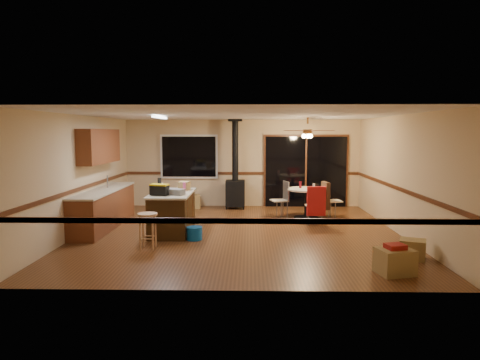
{
  "coord_description": "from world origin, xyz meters",
  "views": [
    {
      "loc": [
        0.21,
        -9.32,
        2.23
      ],
      "look_at": [
        0.0,
        0.3,
        1.15
      ],
      "focal_mm": 32.0,
      "sensor_mm": 36.0,
      "label": 1
    }
  ],
  "objects_px": {
    "kitchen_island": "(172,212)",
    "dining_table": "(306,198)",
    "toolbox_grey": "(175,192)",
    "blue_bucket": "(194,233)",
    "wood_stove": "(235,184)",
    "chair_near": "(316,201)",
    "toolbox_black": "(159,190)",
    "bar_stool": "(148,231)",
    "chair_left": "(283,195)",
    "box_under_window": "(192,201)",
    "box_corner_b": "(413,249)",
    "chair_right": "(326,196)",
    "box_corner_a": "(395,261)"
  },
  "relations": [
    {
      "from": "box_under_window",
      "to": "box_corner_a",
      "type": "distance_m",
      "value": 7.06
    },
    {
      "from": "toolbox_black",
      "to": "bar_stool",
      "type": "relative_size",
      "value": 0.54
    },
    {
      "from": "chair_right",
      "to": "toolbox_black",
      "type": "bearing_deg",
      "value": -151.96
    },
    {
      "from": "bar_stool",
      "to": "box_corner_a",
      "type": "bearing_deg",
      "value": -17.93
    },
    {
      "from": "toolbox_grey",
      "to": "toolbox_black",
      "type": "bearing_deg",
      "value": -165.8
    },
    {
      "from": "kitchen_island",
      "to": "box_under_window",
      "type": "bearing_deg",
      "value": 89.79
    },
    {
      "from": "wood_stove",
      "to": "chair_near",
      "type": "height_order",
      "value": "wood_stove"
    },
    {
      "from": "chair_right",
      "to": "box_corner_b",
      "type": "height_order",
      "value": "chair_right"
    },
    {
      "from": "blue_bucket",
      "to": "box_under_window",
      "type": "relative_size",
      "value": 0.67
    },
    {
      "from": "wood_stove",
      "to": "dining_table",
      "type": "relative_size",
      "value": 2.51
    },
    {
      "from": "dining_table",
      "to": "chair_left",
      "type": "bearing_deg",
      "value": 167.91
    },
    {
      "from": "kitchen_island",
      "to": "dining_table",
      "type": "height_order",
      "value": "kitchen_island"
    },
    {
      "from": "chair_left",
      "to": "chair_near",
      "type": "xyz_separation_m",
      "value": [
        0.71,
        -1.01,
        0.01
      ]
    },
    {
      "from": "blue_bucket",
      "to": "chair_left",
      "type": "bearing_deg",
      "value": 50.14
    },
    {
      "from": "chair_near",
      "to": "box_under_window",
      "type": "relative_size",
      "value": 1.43
    },
    {
      "from": "toolbox_grey",
      "to": "bar_stool",
      "type": "height_order",
      "value": "toolbox_grey"
    },
    {
      "from": "dining_table",
      "to": "box_corner_b",
      "type": "relative_size",
      "value": 2.34
    },
    {
      "from": "kitchen_island",
      "to": "box_under_window",
      "type": "distance_m",
      "value": 3.11
    },
    {
      "from": "toolbox_grey",
      "to": "chair_near",
      "type": "relative_size",
      "value": 0.58
    },
    {
      "from": "wood_stove",
      "to": "bar_stool",
      "type": "relative_size",
      "value": 3.65
    },
    {
      "from": "box_under_window",
      "to": "wood_stove",
      "type": "bearing_deg",
      "value": -2.22
    },
    {
      "from": "toolbox_black",
      "to": "chair_right",
      "type": "relative_size",
      "value": 0.53
    },
    {
      "from": "wood_stove",
      "to": "toolbox_grey",
      "type": "relative_size",
      "value": 6.19
    },
    {
      "from": "kitchen_island",
      "to": "toolbox_grey",
      "type": "relative_size",
      "value": 4.13
    },
    {
      "from": "kitchen_island",
      "to": "dining_table",
      "type": "xyz_separation_m",
      "value": [
        3.19,
        1.65,
        0.08
      ]
    },
    {
      "from": "toolbox_black",
      "to": "dining_table",
      "type": "relative_size",
      "value": 0.37
    },
    {
      "from": "kitchen_island",
      "to": "wood_stove",
      "type": "relative_size",
      "value": 0.67
    },
    {
      "from": "toolbox_black",
      "to": "chair_near",
      "type": "xyz_separation_m",
      "value": [
        3.49,
        1.17,
        -0.41
      ]
    },
    {
      "from": "toolbox_black",
      "to": "blue_bucket",
      "type": "bearing_deg",
      "value": -17.22
    },
    {
      "from": "bar_stool",
      "to": "box_under_window",
      "type": "xyz_separation_m",
      "value": [
        0.24,
        4.45,
        -0.15
      ]
    },
    {
      "from": "dining_table",
      "to": "box_corner_b",
      "type": "height_order",
      "value": "dining_table"
    },
    {
      "from": "bar_stool",
      "to": "kitchen_island",
      "type": "bearing_deg",
      "value": 80.3
    },
    {
      "from": "blue_bucket",
      "to": "chair_right",
      "type": "bearing_deg",
      "value": 36.39
    },
    {
      "from": "chair_left",
      "to": "box_under_window",
      "type": "bearing_deg",
      "value": 152.95
    },
    {
      "from": "toolbox_grey",
      "to": "dining_table",
      "type": "height_order",
      "value": "toolbox_grey"
    },
    {
      "from": "toolbox_grey",
      "to": "blue_bucket",
      "type": "xyz_separation_m",
      "value": [
        0.45,
        -0.31,
        -0.83
      ]
    },
    {
      "from": "blue_bucket",
      "to": "dining_table",
      "type": "distance_m",
      "value": 3.51
    },
    {
      "from": "wood_stove",
      "to": "dining_table",
      "type": "bearing_deg",
      "value": -36.43
    },
    {
      "from": "blue_bucket",
      "to": "box_under_window",
      "type": "xyz_separation_m",
      "value": [
        -0.56,
        3.74,
        0.06
      ]
    },
    {
      "from": "blue_bucket",
      "to": "box_corner_b",
      "type": "relative_size",
      "value": 0.76
    },
    {
      "from": "bar_stool",
      "to": "box_corner_b",
      "type": "height_order",
      "value": "bar_stool"
    },
    {
      "from": "chair_near",
      "to": "chair_right",
      "type": "height_order",
      "value": "same"
    },
    {
      "from": "bar_stool",
      "to": "chair_right",
      "type": "height_order",
      "value": "chair_right"
    },
    {
      "from": "box_corner_b",
      "to": "bar_stool",
      "type": "bearing_deg",
      "value": 173.43
    },
    {
      "from": "kitchen_island",
      "to": "box_corner_b",
      "type": "distance_m",
      "value": 4.99
    },
    {
      "from": "dining_table",
      "to": "box_corner_b",
      "type": "bearing_deg",
      "value": -68.4
    },
    {
      "from": "box_corner_b",
      "to": "dining_table",
      "type": "bearing_deg",
      "value": 111.6
    },
    {
      "from": "toolbox_grey",
      "to": "blue_bucket",
      "type": "bearing_deg",
      "value": -34.79
    },
    {
      "from": "wood_stove",
      "to": "chair_right",
      "type": "xyz_separation_m",
      "value": [
        2.41,
        -1.38,
        -0.13
      ]
    },
    {
      "from": "box_corner_a",
      "to": "wood_stove",
      "type": "bearing_deg",
      "value": 115.17
    }
  ]
}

